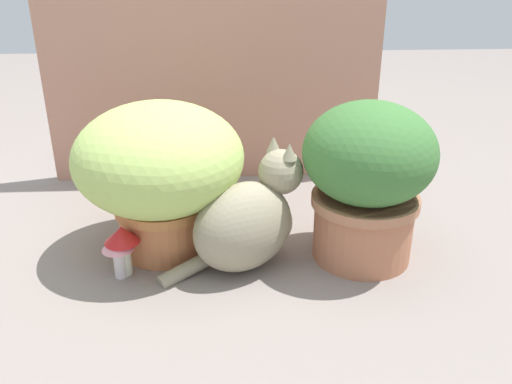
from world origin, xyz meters
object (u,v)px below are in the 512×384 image
Objects in this scene: mushroom_ornament_pink at (118,248)px; leafy_planter at (367,176)px; grass_planter at (160,168)px; cat at (249,220)px; mushroom_ornament_red at (122,240)px.

leafy_planter is at bearing 6.15° from mushroom_ornament_pink.
grass_planter is 0.50m from leafy_planter.
cat is at bearing -174.96° from leafy_planter.
grass_planter is at bearing 172.46° from leafy_planter.
grass_planter reaches higher than cat.
grass_planter is 3.85× the size of mushroom_ornament_pink.
grass_planter is 0.26m from cat.
grass_planter is at bearing 54.61° from mushroom_ornament_red.
mushroom_ornament_red is (-0.58, -0.05, -0.13)m from leafy_planter.
mushroom_ornament_pink is (-0.01, -0.01, -0.01)m from mushroom_ornament_red.
mushroom_ornament_pink is at bearing -128.48° from mushroom_ornament_red.
grass_planter is at bearing 156.99° from cat.
mushroom_ornament_pink is (-0.31, -0.04, -0.04)m from cat.
leafy_planter is at bearing 5.04° from cat.
grass_planter is 0.20m from mushroom_ornament_red.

